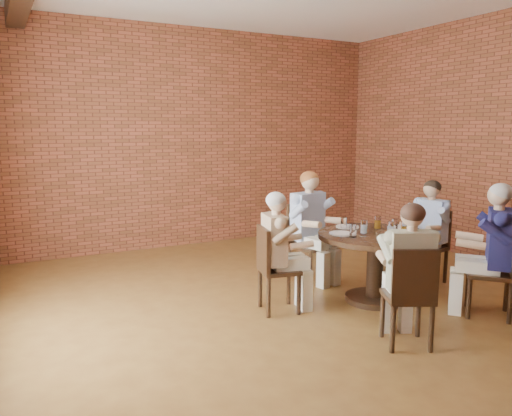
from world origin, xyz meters
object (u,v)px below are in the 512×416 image
diner_c (279,252)px  diner_b (311,227)px  diner_d (408,275)px  diner_e (491,251)px  chair_e (500,267)px  smartphone (426,234)px  dining_table (375,254)px  chair_c (272,266)px  chair_d (410,293)px  diner_a (428,232)px  chair_b (306,238)px  chair_a (431,242)px

diner_c → diner_b: bearing=-37.7°
diner_d → diner_e: diner_e is taller
diner_c → chair_e: (1.85, -1.15, -0.11)m
diner_b → smartphone: 1.39m
diner_d → smartphone: bearing=-116.4°
diner_c → diner_e: bearing=-108.4°
diner_c → diner_d: 1.34m
smartphone → chair_e: bearing=-67.4°
diner_c → diner_e: (1.79, -1.08, 0.05)m
diner_d → smartphone: 1.16m
dining_table → smartphone: size_ratio=8.15×
dining_table → diner_d: diner_d is taller
dining_table → chair_e: size_ratio=1.32×
chair_c → diner_c: 0.15m
diner_c → smartphone: diner_c is taller
diner_c → chair_d: size_ratio=1.38×
diner_a → diner_c: 2.06m
chair_d → chair_c: bearing=-38.4°
diner_a → diner_b: diner_b is taller
diner_a → chair_b: 1.46m
dining_table → diner_d: size_ratio=0.99×
chair_a → diner_b: size_ratio=0.66×
diner_e → chair_c: bearing=-71.7°
chair_d → chair_a: bearing=-114.6°
chair_b → diner_b: diner_b is taller
diner_d → chair_e: bearing=-150.1°
chair_b → diner_c: 1.18m
diner_b → chair_d: size_ratio=1.51×
chair_e → smartphone: (-0.36, 0.62, 0.25)m
diner_b → dining_table: bearing=-90.0°
chair_a → chair_c: (-2.20, 0.01, -0.00)m
dining_table → diner_e: bearing=-48.8°
dining_table → diner_c: 1.08m
dining_table → diner_a: 1.04m
chair_d → smartphone: (0.96, 0.75, 0.27)m
diner_b → diner_e: diner_b is taller
diner_c → diner_a: bearing=-77.6°
diner_c → diner_e: diner_e is taller
chair_b → chair_a: bearing=-42.8°
dining_table → diner_e: 1.13m
diner_e → chair_b: bearing=-104.8°
dining_table → diner_a: diner_a is taller
diner_b → diner_c: bearing=-151.1°
chair_c → dining_table: bearing=-90.0°
diner_b → chair_d: bearing=-110.5°
diner_e → smartphone: 0.64m
chair_a → diner_c: bearing=-102.5°
chair_b → diner_c: diner_c is taller
chair_c → diner_c: diner_c is taller
chair_b → diner_c: bearing=-147.4°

